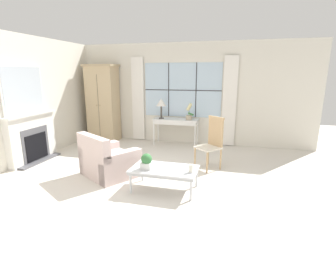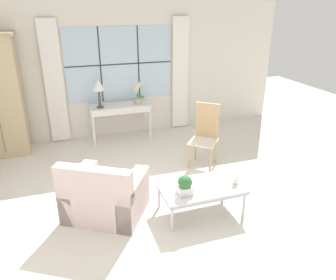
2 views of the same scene
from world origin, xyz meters
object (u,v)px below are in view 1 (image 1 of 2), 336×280
(potted_plant_small, at_px, (147,161))
(console_table, at_px, (176,122))
(potted_orchid, at_px, (189,113))
(table_lamp, at_px, (161,103))
(coffee_table, at_px, (164,170))
(armoire, at_px, (103,103))
(armchair_upholstered, at_px, (109,162))
(fireplace, at_px, (31,132))
(side_chair_wooden, at_px, (212,140))
(pillar_candle, at_px, (191,169))

(potted_plant_small, bearing_deg, console_table, 94.41)
(potted_orchid, height_order, potted_plant_small, potted_orchid)
(table_lamp, height_order, coffee_table, table_lamp)
(armoire, height_order, potted_plant_small, armoire)
(potted_orchid, bearing_deg, armoire, 179.52)
(potted_orchid, bearing_deg, armchair_upholstered, -113.16)
(fireplace, relative_size, table_lamp, 3.82)
(side_chair_wooden, relative_size, coffee_table, 0.98)
(armoire, bearing_deg, armchair_upholstered, -60.19)
(armchair_upholstered, distance_m, side_chair_wooden, 2.17)
(fireplace, distance_m, table_lamp, 3.31)
(coffee_table, height_order, potted_plant_small, potted_plant_small)
(potted_orchid, relative_size, coffee_table, 0.40)
(coffee_table, bearing_deg, console_table, 99.93)
(fireplace, distance_m, pillar_candle, 3.88)
(armoire, distance_m, coffee_table, 4.10)
(armchair_upholstered, height_order, coffee_table, armchair_upholstered)
(console_table, bearing_deg, armoire, -179.53)
(console_table, bearing_deg, table_lamp, -170.69)
(console_table, relative_size, pillar_candle, 8.17)
(coffee_table, relative_size, potted_plant_small, 4.22)
(potted_orchid, xyz_separation_m, armchair_upholstered, (-1.10, -2.58, -0.64))
(potted_orchid, xyz_separation_m, side_chair_wooden, (0.80, -1.60, -0.31))
(potted_orchid, relative_size, side_chair_wooden, 0.41)
(fireplace, distance_m, armchair_upholstered, 2.15)
(fireplace, relative_size, side_chair_wooden, 1.95)
(side_chair_wooden, bearing_deg, armchair_upholstered, -152.81)
(console_table, distance_m, potted_orchid, 0.46)
(console_table, distance_m, armchair_upholstered, 2.75)
(armchair_upholstered, xyz_separation_m, pillar_candle, (1.72, -0.44, 0.18))
(console_table, relative_size, coffee_table, 1.11)
(fireplace, height_order, coffee_table, fireplace)
(pillar_candle, bearing_deg, side_chair_wooden, 82.37)
(table_lamp, relative_size, side_chair_wooden, 0.51)
(pillar_candle, bearing_deg, table_lamp, 115.01)
(armoire, distance_m, side_chair_wooden, 3.80)
(side_chair_wooden, bearing_deg, armoire, 154.46)
(armchair_upholstered, bearing_deg, armoire, 119.81)
(fireplace, bearing_deg, table_lamp, 42.71)
(console_table, relative_size, potted_plant_small, 4.67)
(fireplace, bearing_deg, pillar_candle, -11.52)
(table_lamp, xyz_separation_m, side_chair_wooden, (1.59, -1.58, -0.56))
(console_table, height_order, armchair_upholstered, armchair_upholstered)
(fireplace, xyz_separation_m, armoire, (0.59, 2.27, 0.43))
(side_chair_wooden, bearing_deg, potted_orchid, 116.61)
(armchair_upholstered, bearing_deg, potted_orchid, 66.84)
(armchair_upholstered, bearing_deg, potted_plant_small, -25.49)
(console_table, relative_size, side_chair_wooden, 1.13)
(coffee_table, height_order, pillar_candle, pillar_candle)
(armoire, relative_size, table_lamp, 3.96)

